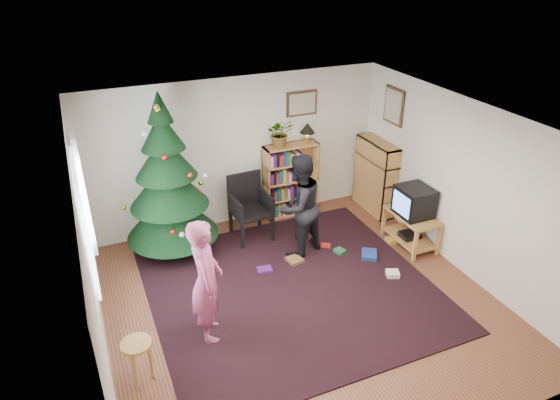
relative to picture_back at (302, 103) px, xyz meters
name	(u,v)px	position (x,y,z in m)	size (l,w,h in m)	color
floor	(300,302)	(-1.15, -2.48, -1.95)	(5.00, 5.00, 0.00)	brown
ceiling	(305,126)	(-1.15, -2.48, 0.55)	(5.00, 5.00, 0.00)	white
wall_back	(237,152)	(-1.15, 0.02, -0.70)	(5.00, 0.02, 2.50)	silver
wall_front	(432,360)	(-1.15, -4.97, -0.70)	(5.00, 0.02, 2.50)	silver
wall_left	(90,268)	(-3.65, -2.48, -0.70)	(0.02, 5.00, 2.50)	silver
wall_right	(462,187)	(1.35, -2.48, -0.70)	(0.02, 5.00, 2.50)	silver
rug	(291,289)	(-1.15, -2.17, -1.94)	(3.80, 3.60, 0.02)	black
window_pane	(85,221)	(-3.62, -1.88, -0.45)	(0.04, 1.20, 1.40)	silver
curtain	(84,195)	(-3.58, -1.18, -0.45)	(0.06, 0.35, 1.60)	white
picture_back	(302,103)	(0.00, 0.00, 0.00)	(0.55, 0.03, 0.42)	#4C3319
picture_right	(394,106)	(1.33, -0.73, 0.00)	(0.03, 0.50, 0.60)	#4C3319
christmas_tree	(168,189)	(-2.42, -0.50, -0.89)	(1.41, 1.41, 2.55)	#3F2816
bookshelf_back	(291,179)	(-0.25, -0.14, -1.29)	(0.95, 0.30, 1.30)	#C58946
bookshelf_right	(375,176)	(1.19, -0.59, -1.29)	(0.30, 0.95, 1.30)	#C58946
tv_stand	(411,227)	(1.07, -1.85, -1.63)	(0.50, 0.90, 0.55)	#C58946
crt_tv	(414,201)	(1.07, -1.85, -1.17)	(0.49, 0.52, 0.46)	black
armchair	(248,203)	(-1.18, -0.54, -1.38)	(0.61, 0.61, 1.06)	black
stool	(137,352)	(-3.35, -3.02, -1.52)	(0.33, 0.33, 0.55)	#C58946
person_standing	(206,281)	(-2.44, -2.59, -1.14)	(0.59, 0.39, 1.61)	#AB446D
person_by_chair	(299,206)	(-0.66, -1.35, -1.13)	(0.79, 0.62, 1.64)	black
potted_plant	(280,133)	(-0.45, -0.14, -0.41)	(0.43, 0.37, 0.48)	gray
table_lamp	(307,129)	(0.05, -0.14, -0.42)	(0.26, 0.26, 0.34)	#A57F33
floor_clutter	(340,256)	(-0.15, -1.77, -1.91)	(2.40, 1.28, 0.08)	#A51E19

